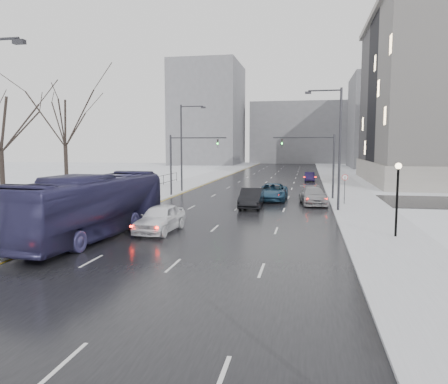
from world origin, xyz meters
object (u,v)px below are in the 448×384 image
Objects in this scene: mast_signal_right at (323,159)px; bus at (91,206)px; sedan_right_far at (313,196)px; streetlight_l_far at (183,144)px; sedan_right_cross at (272,192)px; sedan_right_distant at (310,177)px; mast_signal_left at (180,158)px; lamppost_r_mid at (397,189)px; sedan_center_near at (160,218)px; streetlight_r_mid at (337,143)px; sedan_right_near at (251,198)px; tree_park_e at (67,199)px; no_uturn_sign at (345,180)px; tree_park_d at (4,214)px.

bus is at bearing -123.39° from mast_signal_right.
sedan_right_far is at bearing -102.68° from mast_signal_right.
streetlight_l_far is at bearing 143.93° from sedan_right_far.
mast_signal_right is 6.06m from sedan_right_cross.
sedan_right_cross is 1.43× the size of sedan_right_distant.
mast_signal_right is 22.33m from sedan_right_distant.
mast_signal_left is at bearing -123.09° from sedan_right_distant.
lamppost_r_mid is 14.30m from sedan_center_near.
mast_signal_right reaches higher than sedan_center_near.
lamppost_r_mid is 17.83m from bus.
mast_signal_right is at bearing 69.80° from sedan_right_far.
bus is (-13.86, -21.03, -2.21)m from mast_signal_right.
sedan_right_near is (-7.01, 0.80, -4.73)m from streetlight_r_mid.
tree_park_e is 2.68× the size of sedan_center_near.
sedan_right_near is at bearing -158.32° from no_uturn_sign.
sedan_center_near is at bearing -107.49° from sedan_right_cross.
mast_signal_right is 25.28m from bus.
streetlight_l_far is 4.36m from mast_signal_left.
tree_park_e is 27.25m from streetlight_r_mid.
sedan_center_near is 17.90m from sedan_right_cross.
tree_park_e is 24.65m from sedan_right_far.
tree_park_d reaches higher than no_uturn_sign.
bus reaches higher than sedan_right_far.
mast_signal_left is 21.16m from bus.
mast_signal_left is 1.20× the size of sedan_right_far.
mast_signal_left reaches higher than no_uturn_sign.
lamppost_r_mid is 25.71m from mast_signal_left.
no_uturn_sign reaches higher than sedan_center_near.
bus is 2.65× the size of sedan_center_near.
sedan_right_far is (-4.56, 14.05, -2.12)m from lamppost_r_mid.
lamppost_r_mid reaches higher than sedan_right_far.
tree_park_e is at bearing -171.10° from mast_signal_right.
streetlight_r_mid is at bearing 105.82° from lamppost_r_mid.
streetlight_l_far reaches higher than mast_signal_left.
sedan_center_near is (4.20, -18.75, -3.21)m from mast_signal_left.
sedan_right_cross is at bearing -159.75° from mast_signal_right.
bus is at bearing -170.20° from lamppost_r_mid.
tree_park_d is at bearing -165.00° from sedan_right_far.
mast_signal_right is 21.71m from sedan_center_near.
tree_park_e is at bearing 172.60° from sedan_right_far.
lamppost_r_mid is (19.17, -22.00, -2.67)m from streetlight_l_far.
streetlight_l_far reaches higher than sedan_right_far.
streetlight_r_mid reaches higher than no_uturn_sign.
sedan_right_near is 5.60m from sedan_right_cross.
sedan_right_distant is at bearing 46.86° from tree_park_e.
mast_signal_right is (15.49, -4.00, -1.51)m from streetlight_l_far.
tree_park_e is at bearing -172.94° from sedan_right_cross.
sedan_center_near is (15.07, -14.76, 0.90)m from tree_park_e.
mast_signal_left reaches higher than sedan_right_cross.
sedan_center_near is at bearing -176.94° from lamppost_r_mid.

